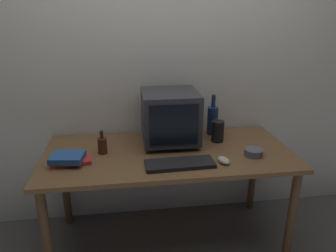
{
  "coord_description": "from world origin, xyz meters",
  "views": [
    {
      "loc": [
        -0.27,
        -1.93,
        1.62
      ],
      "look_at": [
        0.0,
        0.0,
        0.91
      ],
      "focal_mm": 34.25,
      "sensor_mm": 36.0,
      "label": 1
    }
  ],
  "objects_px": {
    "computer_mouse": "(224,160)",
    "metal_canister": "(218,131)",
    "bottle_tall": "(213,119)",
    "bottle_short": "(102,145)",
    "keyboard": "(180,164)",
    "cd_spindle": "(254,152)",
    "crt_monitor": "(170,117)",
    "book_stack": "(69,159)"
  },
  "relations": [
    {
      "from": "cd_spindle",
      "to": "metal_canister",
      "type": "bearing_deg",
      "value": 121.65
    },
    {
      "from": "keyboard",
      "to": "metal_canister",
      "type": "height_order",
      "value": "metal_canister"
    },
    {
      "from": "bottle_tall",
      "to": "keyboard",
      "type": "bearing_deg",
      "value": -124.26
    },
    {
      "from": "computer_mouse",
      "to": "metal_canister",
      "type": "bearing_deg",
      "value": 62.8
    },
    {
      "from": "keyboard",
      "to": "cd_spindle",
      "type": "distance_m",
      "value": 0.5
    },
    {
      "from": "crt_monitor",
      "to": "metal_canister",
      "type": "distance_m",
      "value": 0.36
    },
    {
      "from": "crt_monitor",
      "to": "bottle_tall",
      "type": "xyz_separation_m",
      "value": [
        0.34,
        0.13,
        -0.08
      ]
    },
    {
      "from": "bottle_tall",
      "to": "bottle_short",
      "type": "distance_m",
      "value": 0.84
    },
    {
      "from": "bottle_short",
      "to": "bottle_tall",
      "type": "bearing_deg",
      "value": 16.77
    },
    {
      "from": "crt_monitor",
      "to": "bottle_short",
      "type": "xyz_separation_m",
      "value": [
        -0.46,
        -0.12,
        -0.13
      ]
    },
    {
      "from": "keyboard",
      "to": "cd_spindle",
      "type": "bearing_deg",
      "value": 6.75
    },
    {
      "from": "keyboard",
      "to": "cd_spindle",
      "type": "relative_size",
      "value": 3.5
    },
    {
      "from": "keyboard",
      "to": "computer_mouse",
      "type": "height_order",
      "value": "computer_mouse"
    },
    {
      "from": "keyboard",
      "to": "bottle_short",
      "type": "xyz_separation_m",
      "value": [
        -0.47,
        0.25,
        0.05
      ]
    },
    {
      "from": "keyboard",
      "to": "metal_canister",
      "type": "relative_size",
      "value": 2.8
    },
    {
      "from": "keyboard",
      "to": "cd_spindle",
      "type": "height_order",
      "value": "cd_spindle"
    },
    {
      "from": "bottle_tall",
      "to": "bottle_short",
      "type": "xyz_separation_m",
      "value": [
        -0.8,
        -0.24,
        -0.06
      ]
    },
    {
      "from": "keyboard",
      "to": "book_stack",
      "type": "relative_size",
      "value": 1.67
    },
    {
      "from": "computer_mouse",
      "to": "crt_monitor",
      "type": "bearing_deg",
      "value": 110.19
    },
    {
      "from": "crt_monitor",
      "to": "computer_mouse",
      "type": "distance_m",
      "value": 0.49
    },
    {
      "from": "bottle_short",
      "to": "metal_canister",
      "type": "relative_size",
      "value": 1.08
    },
    {
      "from": "bottle_tall",
      "to": "cd_spindle",
      "type": "distance_m",
      "value": 0.45
    },
    {
      "from": "keyboard",
      "to": "book_stack",
      "type": "bearing_deg",
      "value": 167.89
    },
    {
      "from": "bottle_short",
      "to": "book_stack",
      "type": "distance_m",
      "value": 0.23
    },
    {
      "from": "metal_canister",
      "to": "keyboard",
      "type": "bearing_deg",
      "value": -133.91
    },
    {
      "from": "keyboard",
      "to": "bottle_short",
      "type": "distance_m",
      "value": 0.53
    },
    {
      "from": "keyboard",
      "to": "bottle_tall",
      "type": "relative_size",
      "value": 1.35
    },
    {
      "from": "keyboard",
      "to": "cd_spindle",
      "type": "xyz_separation_m",
      "value": [
        0.5,
        0.08,
        0.01
      ]
    },
    {
      "from": "bottle_short",
      "to": "cd_spindle",
      "type": "relative_size",
      "value": 1.36
    },
    {
      "from": "book_stack",
      "to": "computer_mouse",
      "type": "bearing_deg",
      "value": -7.3
    },
    {
      "from": "crt_monitor",
      "to": "keyboard",
      "type": "xyz_separation_m",
      "value": [
        0.01,
        -0.36,
        -0.18
      ]
    },
    {
      "from": "bottle_short",
      "to": "cd_spindle",
      "type": "distance_m",
      "value": 0.99
    },
    {
      "from": "book_stack",
      "to": "metal_canister",
      "type": "height_order",
      "value": "metal_canister"
    },
    {
      "from": "crt_monitor",
      "to": "keyboard",
      "type": "relative_size",
      "value": 0.93
    },
    {
      "from": "bottle_tall",
      "to": "book_stack",
      "type": "height_order",
      "value": "bottle_tall"
    },
    {
      "from": "crt_monitor",
      "to": "metal_canister",
      "type": "relative_size",
      "value": 2.6
    },
    {
      "from": "keyboard",
      "to": "bottle_short",
      "type": "bearing_deg",
      "value": 150.47
    },
    {
      "from": "bottle_tall",
      "to": "bottle_short",
      "type": "relative_size",
      "value": 1.91
    },
    {
      "from": "cd_spindle",
      "to": "metal_canister",
      "type": "relative_size",
      "value": 0.8
    },
    {
      "from": "bottle_short",
      "to": "book_stack",
      "type": "height_order",
      "value": "bottle_short"
    },
    {
      "from": "computer_mouse",
      "to": "bottle_short",
      "type": "height_order",
      "value": "bottle_short"
    },
    {
      "from": "computer_mouse",
      "to": "metal_canister",
      "type": "xyz_separation_m",
      "value": [
        0.06,
        0.35,
        0.06
      ]
    }
  ]
}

